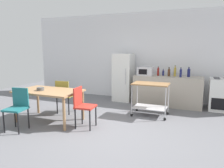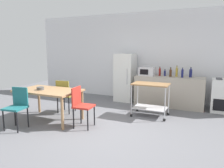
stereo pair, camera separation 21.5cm
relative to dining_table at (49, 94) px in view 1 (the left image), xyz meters
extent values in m
plane|color=slate|center=(1.50, -0.08, -0.67)|extent=(12.00, 12.00, 0.00)
cube|color=white|center=(1.50, 3.12, 0.78)|extent=(8.40, 0.12, 2.90)
cube|color=#A89E8E|center=(2.40, 2.52, -0.22)|extent=(2.00, 0.64, 0.90)
cube|color=#A37A51|center=(0.00, 0.00, 0.06)|extent=(1.50, 0.90, 0.04)
cylinder|color=#A37A51|center=(-0.69, -0.39, -0.32)|extent=(0.06, 0.06, 0.71)
cylinder|color=#A37A51|center=(0.69, -0.39, -0.32)|extent=(0.06, 0.06, 0.71)
cylinder|color=#A37A51|center=(-0.69, 0.39, -0.32)|extent=(0.06, 0.06, 0.71)
cylinder|color=#A37A51|center=(0.69, 0.39, -0.32)|extent=(0.06, 0.06, 0.71)
cube|color=#1E666B|center=(-0.25, -0.77, -0.20)|extent=(0.46, 0.46, 0.04)
cube|color=#1E666B|center=(-0.27, -0.59, 0.02)|extent=(0.38, 0.09, 0.40)
cylinder|color=black|center=(-0.39, -0.96, -0.45)|extent=(0.03, 0.03, 0.45)
cylinder|color=black|center=(-0.05, -0.91, -0.45)|extent=(0.03, 0.03, 0.45)
cylinder|color=black|center=(-0.44, -0.63, -0.45)|extent=(0.03, 0.03, 0.45)
cylinder|color=black|center=(-0.10, -0.58, -0.45)|extent=(0.03, 0.03, 0.45)
cube|color=#B72D23|center=(1.01, -0.05, -0.20)|extent=(0.43, 0.43, 0.04)
cube|color=#B72D23|center=(0.83, -0.06, 0.02)|extent=(0.06, 0.38, 0.40)
cylinder|color=black|center=(1.20, -0.20, -0.45)|extent=(0.03, 0.03, 0.45)
cylinder|color=black|center=(1.17, 0.14, -0.45)|extent=(0.03, 0.03, 0.45)
cylinder|color=black|center=(0.86, -0.23, -0.45)|extent=(0.03, 0.03, 0.45)
cylinder|color=black|center=(0.83, 0.11, -0.45)|extent=(0.03, 0.03, 0.45)
cube|color=olive|center=(-0.03, 0.72, -0.20)|extent=(0.44, 0.44, 0.04)
cube|color=olive|center=(-0.01, 0.54, 0.02)|extent=(0.38, 0.07, 0.40)
cylinder|color=black|center=(0.12, 0.91, -0.45)|extent=(0.03, 0.03, 0.45)
cylinder|color=black|center=(-0.22, 0.87, -0.45)|extent=(0.03, 0.03, 0.45)
cylinder|color=black|center=(0.16, 0.57, -0.45)|extent=(0.03, 0.03, 0.45)
cylinder|color=black|center=(-0.18, 0.53, -0.45)|extent=(0.03, 0.03, 0.45)
cube|color=white|center=(3.85, 2.54, -0.22)|extent=(0.60, 0.60, 0.90)
cube|color=black|center=(3.85, 2.23, -0.42)|extent=(0.48, 0.01, 0.32)
cylinder|color=#47474C|center=(3.72, 2.42, 0.24)|extent=(0.16, 0.16, 0.02)
cylinder|color=#47474C|center=(3.72, 2.66, 0.24)|extent=(0.16, 0.16, 0.02)
cube|color=white|center=(0.95, 2.62, 0.10)|extent=(0.60, 0.60, 1.55)
cylinder|color=silver|center=(1.13, 2.30, 0.18)|extent=(0.02, 0.02, 0.50)
cube|color=olive|center=(2.14, 1.32, 0.16)|extent=(0.90, 0.56, 0.03)
cube|color=silver|center=(2.14, 1.32, -0.45)|extent=(0.83, 0.52, 0.02)
cylinder|color=silver|center=(1.72, 1.07, -0.22)|extent=(0.02, 0.02, 0.76)
sphere|color=black|center=(1.72, 1.07, -0.64)|extent=(0.07, 0.07, 0.07)
cylinder|color=silver|center=(2.56, 1.07, -0.22)|extent=(0.02, 0.02, 0.76)
sphere|color=black|center=(2.56, 1.07, -0.64)|extent=(0.07, 0.07, 0.07)
cylinder|color=silver|center=(1.72, 1.57, -0.22)|extent=(0.02, 0.02, 0.76)
sphere|color=black|center=(1.72, 1.57, -0.64)|extent=(0.07, 0.07, 0.07)
cylinder|color=silver|center=(2.56, 1.57, -0.22)|extent=(0.02, 0.02, 0.76)
sphere|color=black|center=(2.56, 1.57, -0.64)|extent=(0.07, 0.07, 0.07)
cube|color=silver|center=(1.73, 2.43, 0.36)|extent=(0.46, 0.34, 0.26)
cube|color=black|center=(1.69, 2.25, 0.36)|extent=(0.25, 0.01, 0.16)
cylinder|color=maroon|center=(2.10, 2.54, 0.34)|extent=(0.06, 0.06, 0.22)
cylinder|color=maroon|center=(2.10, 2.54, 0.47)|extent=(0.03, 0.03, 0.04)
cylinder|color=black|center=(2.10, 2.54, 0.50)|extent=(0.03, 0.03, 0.01)
cylinder|color=navy|center=(2.24, 2.59, 0.31)|extent=(0.06, 0.06, 0.16)
cylinder|color=navy|center=(2.24, 2.59, 0.40)|extent=(0.03, 0.03, 0.04)
cylinder|color=black|center=(2.24, 2.59, 0.43)|extent=(0.03, 0.03, 0.01)
cylinder|color=#4C2D19|center=(2.42, 2.52, 0.33)|extent=(0.07, 0.07, 0.21)
cylinder|color=#4C2D19|center=(2.42, 2.52, 0.46)|extent=(0.03, 0.03, 0.05)
cylinder|color=black|center=(2.42, 2.52, 0.49)|extent=(0.04, 0.04, 0.01)
cylinder|color=gold|center=(2.59, 2.58, 0.35)|extent=(0.07, 0.07, 0.25)
cylinder|color=gold|center=(2.59, 2.58, 0.51)|extent=(0.03, 0.03, 0.06)
cylinder|color=black|center=(2.59, 2.58, 0.55)|extent=(0.03, 0.03, 0.01)
cylinder|color=navy|center=(2.77, 2.42, 0.35)|extent=(0.06, 0.06, 0.23)
cylinder|color=navy|center=(2.77, 2.42, 0.48)|extent=(0.03, 0.03, 0.04)
cylinder|color=black|center=(2.77, 2.42, 0.51)|extent=(0.03, 0.03, 0.01)
cylinder|color=navy|center=(2.97, 2.60, 0.34)|extent=(0.08, 0.08, 0.23)
cylinder|color=navy|center=(2.97, 2.60, 0.48)|extent=(0.04, 0.04, 0.05)
cylinder|color=black|center=(2.97, 2.60, 0.51)|extent=(0.04, 0.04, 0.01)
cylinder|color=#4C4C4C|center=(-0.16, -0.09, 0.11)|extent=(0.17, 0.17, 0.07)
camera|label=1|loc=(3.25, -3.98, 1.05)|focal=34.15mm
camera|label=2|loc=(3.45, -3.89, 1.05)|focal=34.15mm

